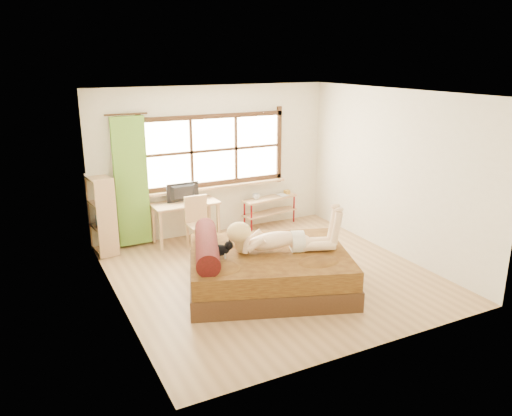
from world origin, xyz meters
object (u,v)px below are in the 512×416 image
desk (185,208)px  pipe_shelf (270,205)px  bed (265,268)px  chair (198,220)px  bookshelf (102,215)px  woman (280,228)px  kitten (219,249)px

desk → pipe_shelf: bearing=2.7°
pipe_shelf → bed: bearing=-129.4°
desk → pipe_shelf: 1.78m
desk → chair: (0.10, -0.37, -0.12)m
pipe_shelf → bookshelf: 3.17m
bed → woman: 0.62m
pipe_shelf → bookshelf: (-3.16, 0.00, 0.25)m
bed → pipe_shelf: bed is taller
desk → bookshelf: bookshelf is taller
pipe_shelf → woman: bearing=-125.0°
kitten → desk: bearing=102.3°
desk → pipe_shelf: desk is taller
desk → bed: bearing=-81.8°
chair → pipe_shelf: chair is taller
chair → kitten: bearing=-103.2°
bed → chair: (-0.28, 1.92, 0.20)m
chair → bookshelf: bearing=160.6°
kitten → chair: chair is taller
woman → desk: bearing=123.6°
woman → bookshelf: 3.18m
kitten → pipe_shelf: kitten is taller
chair → woman: bearing=-77.6°
bed → bookshelf: bearing=146.2°
pipe_shelf → chair: bearing=-173.1°
bed → kitten: (-0.67, 0.08, 0.39)m
kitten → bookshelf: bearing=135.3°
pipe_shelf → desk: bearing=174.4°
bookshelf → desk: bearing=-11.1°
bookshelf → pipe_shelf: bearing=-6.1°
kitten → bookshelf: bookshelf is taller
kitten → pipe_shelf: (2.05, 2.33, -0.27)m
woman → desk: woman is taller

